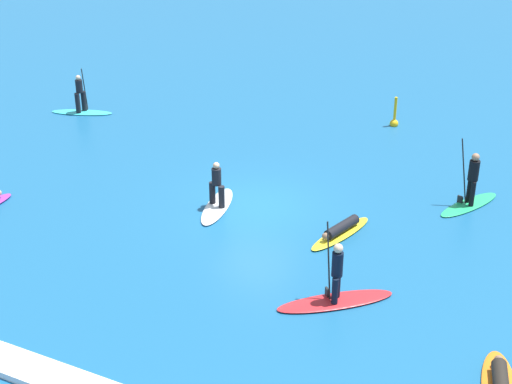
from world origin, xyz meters
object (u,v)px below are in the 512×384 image
surfer_on_green_board (471,190)px  marker_buoy (394,120)px  surfer_on_red_board (336,291)px  surfer_on_yellow_board (341,231)px  surfer_on_white_board (217,198)px  surfer_on_teal_board (81,103)px

surfer_on_green_board → marker_buoy: size_ratio=2.07×
surfer_on_red_board → surfer_on_yellow_board: 3.72m
surfer_on_white_board → marker_buoy: 10.48m
surfer_on_red_board → surfer_on_yellow_board: size_ratio=1.03×
surfer_on_yellow_board → surfer_on_white_board: bearing=-73.4°
surfer_on_white_board → surfer_on_yellow_board: surfer_on_white_board is taller
surfer_on_green_board → surfer_on_teal_board: surfer_on_green_board is taller
surfer_on_white_board → surfer_on_red_board: (5.49, -3.49, 0.02)m
surfer_on_teal_board → surfer_on_yellow_board: size_ratio=0.98×
surfer_on_green_board → surfer_on_teal_board: bearing=-69.6°
surfer_on_teal_board → marker_buoy: (12.92, 4.55, -0.22)m
surfer_on_white_board → surfer_on_green_board: (7.51, 3.82, 0.21)m
surfer_on_green_board → surfer_on_yellow_board: 4.95m
surfer_on_red_board → marker_buoy: size_ratio=2.18×
surfer_on_green_board → marker_buoy: 7.62m
surfer_on_red_board → surfer_on_yellow_board: surfer_on_red_board is taller
surfer_on_teal_board → surfer_on_red_board: bearing=-50.4°
surfer_on_white_board → surfer_on_red_board: 6.51m
surfer_on_white_board → marker_buoy: bearing=150.1°
surfer_on_red_board → marker_buoy: 13.72m
surfer_on_green_board → surfer_on_red_board: size_ratio=0.95×
surfer_on_green_board → surfer_on_red_board: bearing=10.4°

